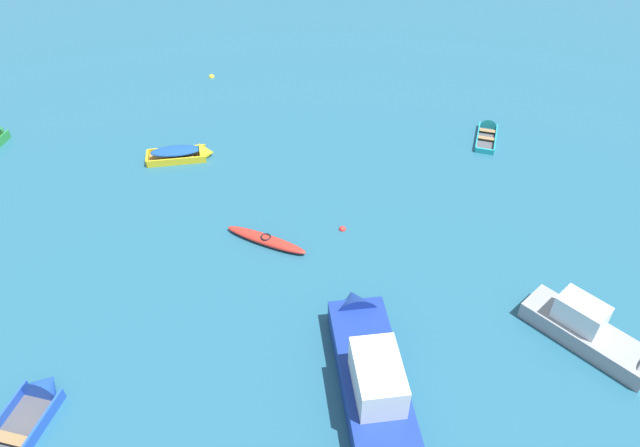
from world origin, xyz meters
TOP-DOWN VIEW (x-y plane):
  - motor_launch_deep_blue_far_back at (2.34, 13.06)m, footprint 3.34×7.29m
  - rowboat_yellow_midfield_left at (-7.11, 25.26)m, footprint 3.45×1.85m
  - rowboat_turquoise_back_row_left at (8.17, 29.20)m, footprint 1.49×3.17m
  - rowboat_blue_foreground_center at (-8.20, 10.71)m, footprint 1.86×4.19m
  - kayak_red_cluster_inner at (-2.15, 19.38)m, footprint 3.71×1.87m
  - motor_launch_grey_near_left at (10.14, 15.11)m, footprint 4.67×4.33m
  - mooring_buoy_midfield at (0.99, 20.54)m, footprint 0.31×0.31m
  - mooring_buoy_outer_edge at (-8.00, 34.09)m, footprint 0.35×0.35m

SIDE VIEW (x-z plane):
  - mooring_buoy_midfield at x=0.99m, z-range -0.16..0.16m
  - mooring_buoy_outer_edge at x=-8.00m, z-range -0.18..0.18m
  - rowboat_turquoise_back_row_left at x=8.17m, z-range -0.31..0.57m
  - kayak_red_cluster_inner at x=-2.15m, z-range -0.01..0.35m
  - rowboat_blue_foreground_center at x=-8.20m, z-range -0.41..0.84m
  - rowboat_yellow_midfield_left at x=-7.11m, z-range -0.21..0.80m
  - motor_launch_grey_near_left at x=10.14m, z-range -0.40..1.46m
  - motor_launch_deep_blue_far_back at x=2.34m, z-range -0.53..1.97m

